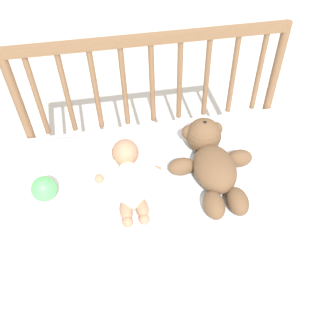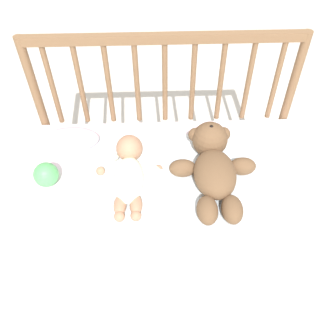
{
  "view_description": "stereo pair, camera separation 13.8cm",
  "coord_description": "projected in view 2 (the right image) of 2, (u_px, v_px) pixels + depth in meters",
  "views": [
    {
      "loc": [
        -0.17,
        -0.92,
        1.57
      ],
      "look_at": [
        0.0,
        -0.01,
        0.54
      ],
      "focal_mm": 40.0,
      "sensor_mm": 36.0,
      "label": 1
    },
    {
      "loc": [
        -0.03,
        -0.94,
        1.57
      ],
      "look_at": [
        0.0,
        -0.01,
        0.54
      ],
      "focal_mm": 40.0,
      "sensor_mm": 36.0,
      "label": 2
    }
  ],
  "objects": [
    {
      "name": "baby",
      "position": [
        129.0,
        171.0,
        1.4
      ],
      "size": [
        0.26,
        0.37,
        0.11
      ],
      "color": "#EAEACC",
      "rests_on": "crib_mattress"
    },
    {
      "name": "blanket",
      "position": [
        177.0,
        182.0,
        1.42
      ],
      "size": [
        0.82,
        0.52,
        0.01
      ],
      "color": "white",
      "rests_on": "crib_mattress"
    },
    {
      "name": "toy_ball",
      "position": [
        46.0,
        175.0,
        1.38
      ],
      "size": [
        0.09,
        0.09,
        0.09
      ],
      "color": "#59BF66",
      "rests_on": "crib_mattress"
    },
    {
      "name": "crib_rail",
      "position": [
        165.0,
        94.0,
        1.56
      ],
      "size": [
        1.1,
        0.04,
        0.88
      ],
      "color": "brown",
      "rests_on": "ground_plane"
    },
    {
      "name": "teddy_bear",
      "position": [
        213.0,
        165.0,
        1.4
      ],
      "size": [
        0.33,
        0.44,
        0.14
      ],
      "color": "brown",
      "rests_on": "crib_mattress"
    },
    {
      "name": "small_pillow",
      "position": [
        71.0,
        139.0,
        1.53
      ],
      "size": [
        0.23,
        0.14,
        0.06
      ],
      "color": "silver",
      "rests_on": "crib_mattress"
    },
    {
      "name": "crib_mattress",
      "position": [
        168.0,
        212.0,
        1.62
      ],
      "size": [
        1.1,
        0.63,
        0.48
      ],
      "color": "silver",
      "rests_on": "ground_plane"
    },
    {
      "name": "ground_plane",
      "position": [
        168.0,
        240.0,
        1.79
      ],
      "size": [
        12.0,
        12.0,
        0.0
      ],
      "primitive_type": "plane",
      "color": "silver"
    }
  ]
}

